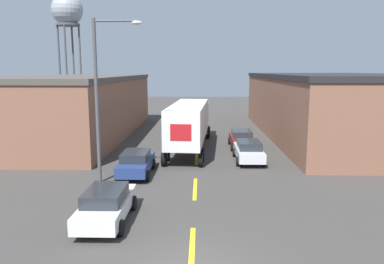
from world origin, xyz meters
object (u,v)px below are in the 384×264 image
parked_car_right_far (241,139)px  parked_car_right_mid (249,151)px  water_tower (67,13)px  street_lamp (102,91)px  parked_car_left_far (136,162)px  parked_car_left_near (106,204)px  semi_truck (190,121)px

parked_car_right_far → parked_car_right_mid: size_ratio=1.00×
water_tower → street_lamp: bearing=-68.4°
parked_car_right_mid → parked_car_left_far: bearing=-154.2°
water_tower → street_lamp: 39.72m
parked_car_left_far → street_lamp: 5.01m
parked_car_left_near → street_lamp: bearing=105.1°
parked_car_left_far → water_tower: size_ratio=0.26×
semi_truck → parked_car_left_near: (-3.13, -15.17, -1.51)m
semi_truck → parked_car_right_far: size_ratio=3.02×
semi_truck → parked_car_left_near: bearing=-98.0°
parked_car_right_far → parked_car_left_far: same height
parked_car_right_mid → street_lamp: size_ratio=0.49×
water_tower → street_lamp: size_ratio=1.90×
parked_car_left_near → water_tower: water_tower is taller
parked_car_left_far → semi_truck: bearing=68.3°
parked_car_left_near → parked_car_left_far: (0.00, 7.30, 0.00)m
water_tower → parked_car_right_mid: bearing=-53.1°
street_lamp → semi_truck: bearing=63.9°
parked_car_left_near → parked_car_right_mid: (7.36, 10.86, 0.00)m
street_lamp → parked_car_right_mid: bearing=30.3°
parked_car_right_mid → water_tower: bearing=126.9°
parked_car_right_mid → street_lamp: 11.23m
parked_car_left_near → parked_car_left_far: same height
semi_truck → water_tower: water_tower is taller
water_tower → semi_truck: bearing=-54.5°
semi_truck → parked_car_left_far: 8.60m
parked_car_left_near → street_lamp: 7.38m
semi_truck → parked_car_right_far: (4.24, 0.43, -1.51)m
parked_car_right_mid → parked_car_left_far: 8.18m
parked_car_left_far → street_lamp: (-1.52, -1.64, 4.48)m
parked_car_left_near → street_lamp: size_ratio=0.49×
semi_truck → water_tower: 34.70m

